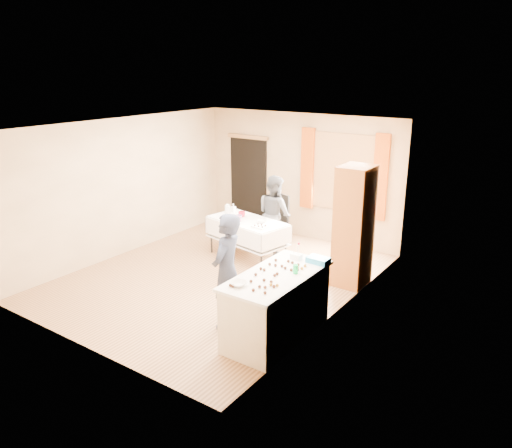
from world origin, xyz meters
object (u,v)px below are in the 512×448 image
Objects in this scene: party_table at (247,235)px; counter at (277,306)px; cabinet at (354,227)px; chair at (275,231)px; girl at (227,271)px; woman at (275,214)px.

counter is at bearing -35.75° from party_table.
cabinet is 1.89× the size of chair.
cabinet is 2.18m from party_table.
girl is at bearing -109.70° from cabinet.
party_table is (-2.01, 2.13, -0.01)m from counter.
girl reaches higher than woman.
girl is 1.08× the size of woman.
counter is 3.57m from chair.
party_table is 2.64m from girl.
party_table is (-2.11, -0.04, -0.56)m from cabinet.
cabinet reaches higher than chair.
chair is (0.07, 0.86, -0.13)m from party_table.
woman is at bearing -40.64° from chair.
girl reaches higher than party_table.
cabinet is at bearing 87.36° from counter.
counter is 2.93m from party_table.
woman is (-1.07, 2.88, -0.06)m from girl.
chair is 0.65× the size of girl.
cabinet reaches higher than party_table.
girl reaches higher than counter.
party_table is at bearing -179.05° from cabinet.
cabinet is 2.00m from woman.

